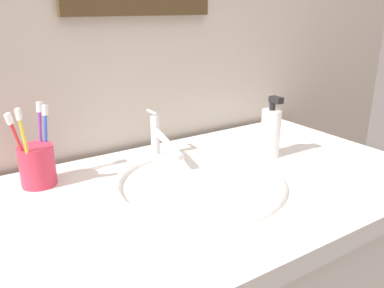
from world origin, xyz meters
TOP-DOWN VIEW (x-y plane):
  - tiled_wall_back at (0.00, 0.35)m, footprint 2.29×0.04m
  - sink_basin at (-0.02, 0.01)m, footprint 0.41×0.41m
  - faucet at (-0.02, 0.20)m, footprint 0.02×0.18m
  - toothbrush_cup at (-0.33, 0.21)m, footprint 0.08×0.08m
  - toothbrush_blue at (-0.30, 0.23)m, footprint 0.03×0.03m
  - toothbrush_yellow at (-0.35, 0.18)m, footprint 0.03×0.04m
  - toothbrush_red at (-0.36, 0.19)m, footprint 0.05×0.04m
  - toothbrush_purple at (-0.31, 0.24)m, footprint 0.03×0.03m
  - soap_dispenser at (0.24, 0.05)m, footprint 0.05×0.06m

SIDE VIEW (x-z plane):
  - sink_basin at x=-0.02m, z-range 0.79..0.91m
  - toothbrush_cup at x=-0.33m, z-range 0.89..0.99m
  - faucet at x=-0.02m, z-range 0.89..1.02m
  - soap_dispenser at x=0.24m, z-range 0.88..1.05m
  - toothbrush_blue at x=-0.30m, z-range 0.91..1.09m
  - toothbrush_red at x=-0.36m, z-range 0.91..1.09m
  - toothbrush_purple at x=-0.31m, z-range 0.91..1.09m
  - toothbrush_yellow at x=-0.35m, z-range 0.91..1.10m
  - tiled_wall_back at x=0.00m, z-range 0.00..2.40m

